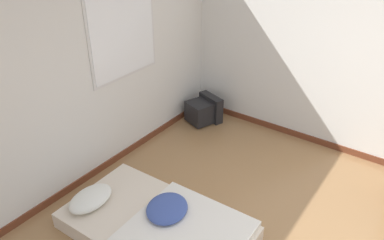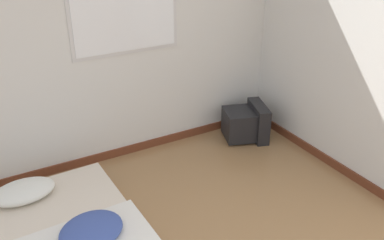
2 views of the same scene
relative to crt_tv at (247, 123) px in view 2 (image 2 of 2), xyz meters
name	(u,v)px [view 2 (image 2 of 2)]	position (x,y,z in m)	size (l,w,h in m)	color
wall_back	(45,45)	(-1.99, 0.38, 1.10)	(7.24, 0.08, 2.60)	silver
crt_tv	(247,123)	(0.00, 0.00, 0.00)	(0.56, 0.54, 0.40)	black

